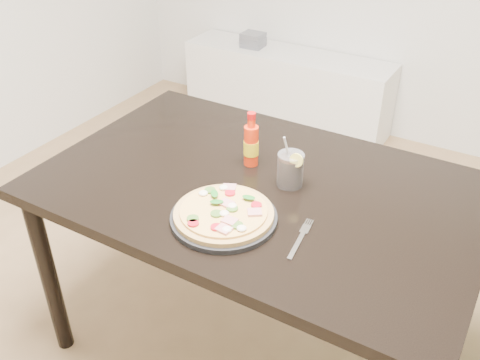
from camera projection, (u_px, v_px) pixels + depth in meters
The scene contains 8 objects.
dining_table at pixel (258, 204), 1.76m from camera, with size 1.40×0.90×0.75m.
plate at pixel (224, 218), 1.55m from camera, with size 0.31×0.31×0.02m, color black.
pizza at pixel (224, 212), 1.54m from camera, with size 0.29×0.29×0.03m.
hot_sauce_bottle at pixel (251, 144), 1.78m from camera, with size 0.06×0.06×0.19m.
cola_cup at pixel (290, 170), 1.68m from camera, with size 0.09×0.08×0.17m.
fork at pixel (301, 237), 1.48m from camera, with size 0.04×0.19×0.00m.
media_console at pixel (286, 88), 3.60m from camera, with size 1.40×0.34×0.50m, color white.
cd_stack at pixel (253, 40), 3.53m from camera, with size 0.14×0.12×0.09m.
Camera 1 is at (0.64, -0.98, 1.69)m, focal length 40.00 mm.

